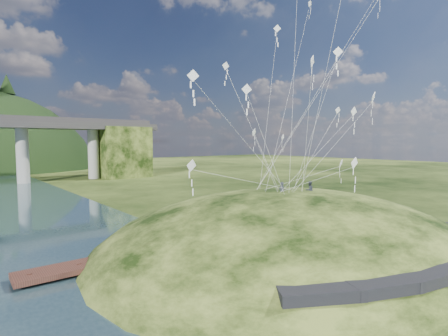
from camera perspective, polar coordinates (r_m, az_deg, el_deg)
ground at (r=25.39m, az=1.71°, el=-17.26°), size 320.00×320.00×0.00m
grass_hill at (r=32.59m, az=10.31°, el=-15.15°), size 36.00×32.00×13.00m
footpath at (r=25.42m, az=30.76°, el=-12.88°), size 22.29×5.84×0.83m
wooden_dock at (r=28.69m, az=-16.39°, el=-13.88°), size 14.65×2.68×1.04m
kite_flyers at (r=32.05m, az=12.54°, el=-2.13°), size 3.42×1.61×1.66m
kite_swarm at (r=31.62m, az=13.53°, el=13.85°), size 20.49×15.78×20.55m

